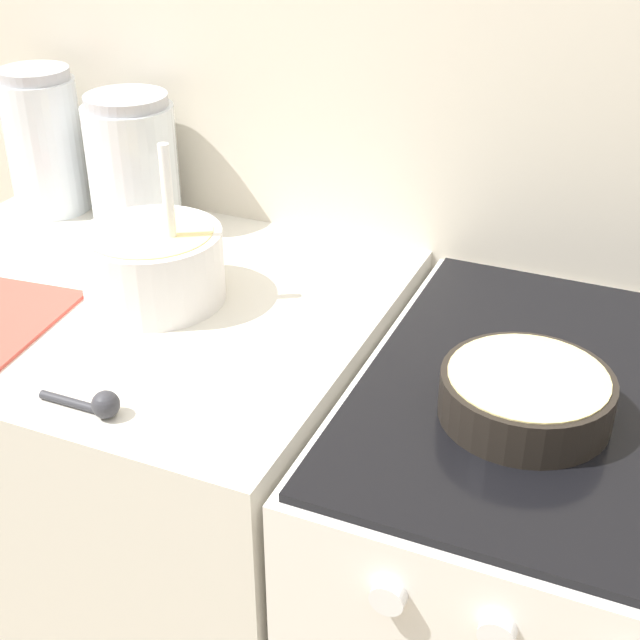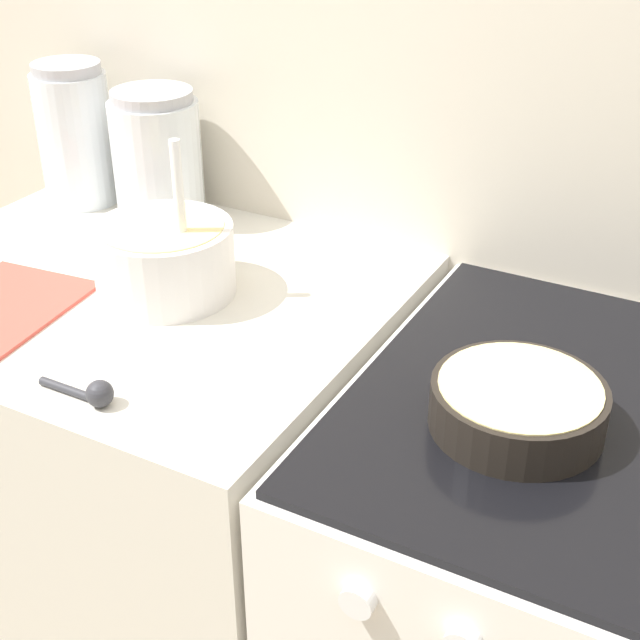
# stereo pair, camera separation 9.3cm
# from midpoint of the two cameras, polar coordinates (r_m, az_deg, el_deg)

# --- Properties ---
(wall_back) EXTENTS (4.66, 0.05, 2.40)m
(wall_back) POSITION_cam_midpoint_polar(r_m,az_deg,el_deg) (1.46, 6.40, 15.70)
(wall_back) COLOR beige
(wall_back) RESTS_ON ground_plane
(countertop_cabinet) EXTENTS (0.83, 0.68, 0.89)m
(countertop_cabinet) POSITION_cam_midpoint_polar(r_m,az_deg,el_deg) (1.70, -12.81, -11.62)
(countertop_cabinet) COLOR silver
(countertop_cabinet) RESTS_ON ground_plane
(mixing_bowl) EXTENTS (0.22, 0.22, 0.26)m
(mixing_bowl) POSITION_cam_midpoint_polar(r_m,az_deg,el_deg) (1.39, -12.56, 3.67)
(mixing_bowl) COLOR white
(mixing_bowl) RESTS_ON countertop_cabinet
(baking_pan) EXTENTS (0.22, 0.22, 0.06)m
(baking_pan) POSITION_cam_midpoint_polar(r_m,az_deg,el_deg) (1.13, 10.77, -4.77)
(baking_pan) COLOR black
(baking_pan) RESTS_ON stove
(storage_jar_left) EXTENTS (0.14, 0.14, 0.27)m
(storage_jar_left) POSITION_cam_midpoint_polar(r_m,az_deg,el_deg) (1.76, -18.61, 10.20)
(storage_jar_left) COLOR silver
(storage_jar_left) RESTS_ON countertop_cabinet
(storage_jar_middle) EXTENTS (0.16, 0.16, 0.24)m
(storage_jar_middle) POSITION_cam_midpoint_polar(r_m,az_deg,el_deg) (1.65, -13.45, 9.23)
(storage_jar_middle) COLOR silver
(storage_jar_middle) RESTS_ON countertop_cabinet
(measuring_spoon) EXTENTS (0.12, 0.04, 0.04)m
(measuring_spoon) POSITION_cam_midpoint_polar(r_m,az_deg,el_deg) (1.17, -16.27, -5.24)
(measuring_spoon) COLOR #333338
(measuring_spoon) RESTS_ON countertop_cabinet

